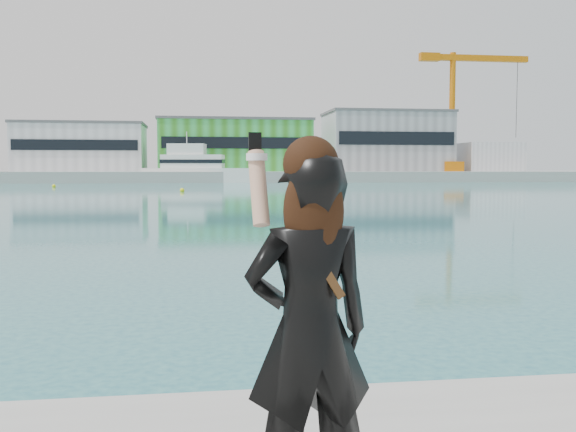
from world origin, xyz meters
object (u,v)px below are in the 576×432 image
Objects in this scene: buoy_far at (54,187)px; woman at (309,320)px; buoy_near at (182,192)px; dock_crane at (458,107)px; motor_yacht at (196,168)px.

buoy_far is 0.28× the size of woman.
buoy_near is at bearing -49.19° from buoy_far.
buoy_near and buoy_far have the same top height.
woman is (1.97, -67.12, 1.71)m from buoy_near.
dock_crane reaches higher than buoy_near.
dock_crane is at bearing 18.79° from motor_yacht.
motor_yacht is 40.69× the size of buoy_near.
buoy_far is at bearing 130.81° from buoy_near.
woman reaches higher than buoy_near.
dock_crane reaches higher than buoy_far.
motor_yacht is 11.31× the size of woman.
woman is at bearing -113.20° from dock_crane.
woman is (0.42, -114.28, -0.88)m from motor_yacht.
motor_yacht is 40.69× the size of buoy_far.
buoy_near is (-54.56, -55.56, -15.07)m from dock_crane.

